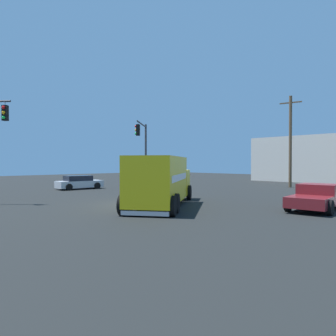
{
  "coord_description": "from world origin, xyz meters",
  "views": [
    {
      "loc": [
        15.33,
        -12.26,
        2.55
      ],
      "look_at": [
        2.13,
        0.71,
        2.24
      ],
      "focal_mm": 33.46,
      "sensor_mm": 36.0,
      "label": 1
    }
  ],
  "objects": [
    {
      "name": "ground_plane",
      "position": [
        0.0,
        0.0,
        0.0
      ],
      "size": [
        100.0,
        100.0,
        0.0
      ],
      "primitive_type": "plane",
      "color": "black"
    },
    {
      "name": "delivery_truck",
      "position": [
        2.02,
        0.25,
        1.51
      ],
      "size": [
        6.93,
        8.32,
        2.9
      ],
      "color": "yellow",
      "rests_on": "ground"
    },
    {
      "name": "traffic_light_primary",
      "position": [
        -7.09,
        6.54,
        4.15
      ],
      "size": [
        3.05,
        3.54,
        6.3
      ],
      "color": "#38383D",
      "rests_on": "ground"
    },
    {
      "name": "pickup_maroon",
      "position": [
        8.89,
        5.57,
        0.73
      ],
      "size": [
        2.68,
        5.38,
        1.38
      ],
      "color": "maroon",
      "rests_on": "ground"
    },
    {
      "name": "sedan_silver",
      "position": [
        -12.37,
        2.85,
        0.63
      ],
      "size": [
        2.32,
        4.43,
        1.31
      ],
      "color": "#B7BABF",
      "rests_on": "ground"
    },
    {
      "name": "utility_pole",
      "position": [
        1.12,
        19.47,
        4.88
      ],
      "size": [
        2.18,
        0.56,
        9.46
      ],
      "color": "brown",
      "rests_on": "ground"
    }
  ]
}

